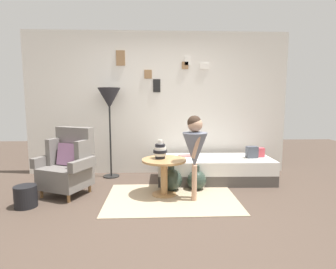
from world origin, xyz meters
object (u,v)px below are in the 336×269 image
demijohn_near (171,179)px  magazine_basket (26,196)px  person_child (195,146)px  armchair (68,164)px  vase_striped (160,151)px  daybed (214,169)px  floor_lamp (109,101)px  book_on_daybed (186,156)px  demijohn_far (197,180)px  side_table (164,169)px

demijohn_near → magazine_basket: (-1.91, -0.56, -0.03)m
person_child → demijohn_near: size_ratio=2.77×
armchair → magazine_basket: 0.71m
vase_striped → demijohn_near: bearing=41.0°
daybed → person_child: person_child is taller
vase_striped → person_child: (0.47, -0.25, 0.11)m
armchair → floor_lamp: 1.33m
floor_lamp → magazine_basket: size_ratio=5.64×
book_on_daybed → demijohn_far: bearing=-78.6°
daybed → vase_striped: bearing=-146.0°
floor_lamp → person_child: 1.88m
armchair → magazine_basket: bearing=-128.7°
daybed → magazine_basket: size_ratio=6.86×
demijohn_near → floor_lamp: bearing=142.6°
daybed → person_child: 1.14m
magazine_basket → book_on_daybed: bearing=27.8°
person_child → magazine_basket: bearing=-175.8°
armchair → side_table: (1.40, -0.14, -0.05)m
armchair → person_child: size_ratio=0.83×
armchair → daybed: bearing=13.4°
armchair → demijohn_far: 1.93m
demijohn_far → floor_lamp: bearing=151.9°
armchair → magazine_basket: (-0.40, -0.50, -0.30)m
demijohn_far → side_table: bearing=-156.3°
book_on_daybed → magazine_basket: size_ratio=0.79×
side_table → demijohn_far: side_table is taller
floor_lamp → person_child: size_ratio=1.35×
book_on_daybed → demijohn_far: book_on_daybed is taller
daybed → magazine_basket: daybed is taller
armchair → book_on_daybed: armchair is taller
daybed → side_table: 1.12m
side_table → floor_lamp: size_ratio=0.40×
floor_lamp → magazine_basket: floor_lamp is taller
side_table → person_child: size_ratio=0.55×
demijohn_far → vase_striped: bearing=-162.9°
floor_lamp → demijohn_near: size_ratio=3.74×
person_child → magazine_basket: person_child is taller
person_child → book_on_daybed: person_child is taller
vase_striped → person_child: size_ratio=0.23×
demijohn_near → magazine_basket: size_ratio=1.51×
book_on_daybed → magazine_basket: bearing=-152.2°
side_table → magazine_basket: side_table is taller
vase_striped → armchair: bearing=176.3°
armchair → demijohn_near: 1.53m
demijohn_near → magazine_basket: 1.99m
armchair → demijohn_far: armchair is taller
armchair → demijohn_far: (1.90, 0.09, -0.29)m
daybed → vase_striped: size_ratio=7.10×
demijohn_far → magazine_basket: bearing=-165.7°
armchair → vase_striped: armchair is taller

